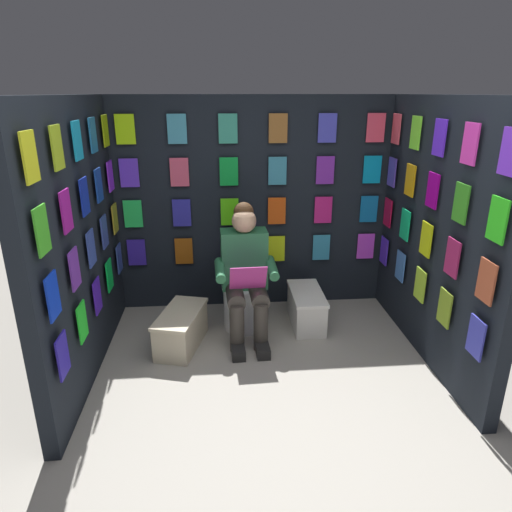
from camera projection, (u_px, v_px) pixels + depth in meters
ground_plane at (279, 447)px, 2.81m from camera, size 30.00×30.00×0.00m
display_wall_back at (253, 205)px, 4.43m from camera, size 2.71×0.14×2.05m
display_wall_left at (437, 234)px, 3.53m from camera, size 0.14×2.05×2.05m
display_wall_right at (79, 243)px, 3.32m from camera, size 0.14×2.05×2.05m
toilet at (243, 291)px, 4.22m from camera, size 0.41×0.56×0.77m
person_reading at (245, 273)px, 3.91m from camera, size 0.54×0.69×1.19m
comic_longbox_near at (306, 308)px, 4.25m from camera, size 0.29×0.62×0.33m
comic_longbox_far at (181, 329)px, 3.88m from camera, size 0.46×0.69×0.32m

